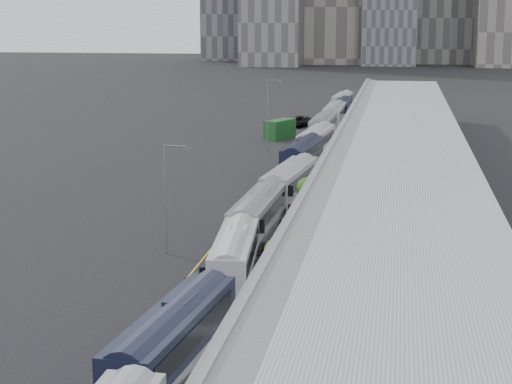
% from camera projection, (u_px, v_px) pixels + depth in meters
% --- Properties ---
extents(sidewalk, '(10.00, 170.00, 0.12)m').
position_uv_depth(sidewalk, '(353.00, 221.00, 76.68)').
color(sidewalk, gray).
rests_on(sidewalk, ground).
extents(lane_line, '(0.12, 160.00, 0.02)m').
position_uv_depth(lane_line, '(238.00, 217.00, 78.40)').
color(lane_line, gold).
rests_on(lane_line, ground).
extents(depot, '(12.45, 160.40, 7.20)m').
position_uv_depth(depot, '(399.00, 184.00, 75.33)').
color(depot, gray).
rests_on(depot, ground).
extents(bus_1, '(3.89, 13.21, 3.81)m').
position_uv_depth(bus_1, '(174.00, 348.00, 43.21)').
color(bus_1, black).
rests_on(bus_1, ground).
extents(bus_2, '(3.66, 12.56, 3.62)m').
position_uv_depth(bus_2, '(235.00, 261.00, 58.77)').
color(bus_2, '#BCBCBE').
rests_on(bus_2, ground).
extents(bus_3, '(3.01, 13.04, 3.79)m').
position_uv_depth(bus_3, '(258.00, 220.00, 70.26)').
color(bus_3, slate).
rests_on(bus_3, ground).
extents(bus_4, '(4.11, 13.84, 3.98)m').
position_uv_depth(bus_4, '(290.00, 187.00, 83.60)').
color(bus_4, '#A0A4AA').
rests_on(bus_4, ground).
extents(bus_5, '(3.64, 13.72, 3.97)m').
position_uv_depth(bus_5, '(302.00, 160.00, 99.51)').
color(bus_5, black).
rests_on(bus_5, ground).
extents(bus_6, '(3.85, 13.68, 3.95)m').
position_uv_depth(bus_6, '(316.00, 145.00, 110.98)').
color(bus_6, '#BDBDBF').
rests_on(bus_6, ground).
extents(bus_7, '(3.12, 13.56, 3.94)m').
position_uv_depth(bus_7, '(323.00, 130.00, 125.64)').
color(bus_7, gray).
rests_on(bus_7, ground).
extents(bus_8, '(3.08, 13.91, 4.06)m').
position_uv_depth(bus_8, '(334.00, 118.00, 140.01)').
color(bus_8, '#A3A5AD').
rests_on(bus_8, ground).
extents(bus_9, '(2.91, 13.08, 3.81)m').
position_uv_depth(bus_9, '(342.00, 111.00, 150.98)').
color(bus_9, '#161B31').
rests_on(bus_9, ground).
extents(bus_10, '(3.36, 12.99, 3.76)m').
position_uv_depth(bus_10, '(343.00, 104.00, 163.79)').
color(bus_10, silver).
rests_on(bus_10, ground).
extents(tree_1, '(2.09, 2.09, 4.15)m').
position_uv_depth(tree_1, '(284.00, 251.00, 55.55)').
color(tree_1, black).
rests_on(tree_1, ground).
extents(tree_2, '(2.69, 2.69, 4.34)m').
position_uv_depth(tree_2, '(314.00, 188.00, 76.56)').
color(tree_2, black).
rests_on(tree_2, ground).
extents(tree_3, '(1.88, 1.88, 3.81)m').
position_uv_depth(tree_3, '(338.00, 148.00, 100.47)').
color(tree_3, black).
rests_on(tree_3, ground).
extents(street_lamp_near, '(2.04, 0.22, 8.54)m').
position_uv_depth(street_lamp_near, '(167.00, 191.00, 65.25)').
color(street_lamp_near, '#59595E').
rests_on(street_lamp_near, ground).
extents(street_lamp_far, '(2.04, 0.22, 9.72)m').
position_uv_depth(street_lamp_far, '(269.00, 110.00, 115.72)').
color(street_lamp_far, '#59595E').
rests_on(street_lamp_far, ground).
extents(shipping_container, '(4.38, 6.09, 2.87)m').
position_uv_depth(shipping_container, '(280.00, 129.00, 128.23)').
color(shipping_container, '#164A1B').
rests_on(shipping_container, ground).
extents(suv, '(4.85, 6.87, 1.74)m').
position_uv_depth(suv, '(299.00, 122.00, 142.47)').
color(suv, black).
rests_on(suv, ground).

